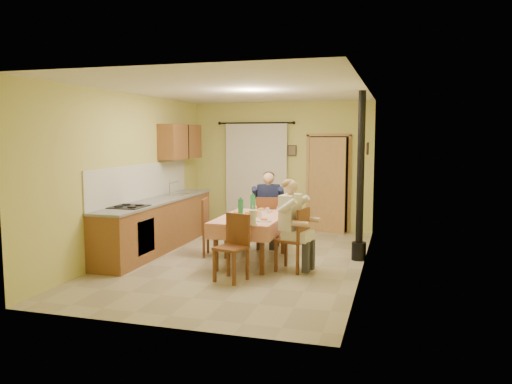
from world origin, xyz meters
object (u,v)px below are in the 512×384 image
(chair_right, at_px, (293,252))
(stove_flue, at_px, (360,199))
(man_far, at_px, (268,201))
(chair_near, at_px, (232,261))
(chair_left, at_px, (216,239))
(dining_table, at_px, (252,239))
(man_right, at_px, (292,214))
(chair_far, at_px, (268,233))

(chair_right, xyz_separation_m, stove_flue, (0.93, 0.97, 0.73))
(man_far, bearing_deg, chair_near, -97.26)
(chair_left, bearing_deg, chair_near, 18.57)
(chair_near, bearing_deg, man_far, -73.25)
(dining_table, bearing_deg, stove_flue, 20.02)
(chair_right, bearing_deg, stove_flue, -31.40)
(chair_near, xyz_separation_m, chair_left, (-0.75, 1.34, 0.00))
(man_right, height_order, stove_flue, stove_flue)
(chair_far, distance_m, stove_flue, 1.88)
(chair_right, height_order, chair_left, chair_left)
(chair_right, height_order, man_right, man_right)
(chair_near, relative_size, chair_right, 0.97)
(chair_right, distance_m, man_far, 1.70)
(chair_right, relative_size, man_far, 0.71)
(chair_right, relative_size, chair_left, 0.98)
(chair_near, bearing_deg, dining_table, -72.36)
(chair_right, xyz_separation_m, chair_left, (-1.48, 0.58, 0.00))
(chair_far, distance_m, man_right, 1.68)
(dining_table, xyz_separation_m, man_far, (0.01, 1.06, 0.50))
(dining_table, xyz_separation_m, chair_right, (0.76, -0.35, -0.09))
(chair_near, distance_m, man_far, 2.25)
(chair_far, xyz_separation_m, chair_near, (0.02, -2.15, -0.00))
(chair_far, distance_m, chair_left, 1.09)
(man_right, bearing_deg, stove_flue, -31.91)
(chair_right, bearing_deg, chair_far, 40.92)
(chair_near, distance_m, stove_flue, 2.51)
(man_right, bearing_deg, chair_near, 149.47)
(chair_far, relative_size, man_right, 0.70)
(man_right, bearing_deg, man_far, 40.36)
(chair_right, bearing_deg, dining_table, 78.10)
(man_right, xyz_separation_m, stove_flue, (0.94, 0.96, 0.15))
(dining_table, height_order, man_far, man_far)
(chair_left, relative_size, man_right, 0.72)
(chair_far, relative_size, stove_flue, 0.35)
(chair_right, height_order, man_far, man_far)
(man_far, bearing_deg, man_right, -70.05)
(chair_left, xyz_separation_m, stove_flue, (2.41, 0.39, 0.73))
(man_far, distance_m, man_right, 1.58)
(man_far, xyz_separation_m, stove_flue, (1.68, -0.44, 0.15))
(chair_near, relative_size, stove_flue, 0.34)
(chair_far, distance_m, chair_right, 1.58)
(chair_far, distance_m, chair_near, 2.15)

